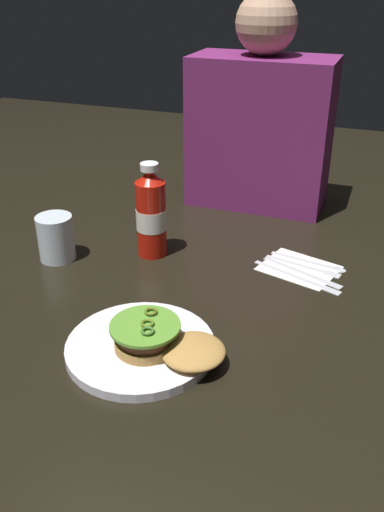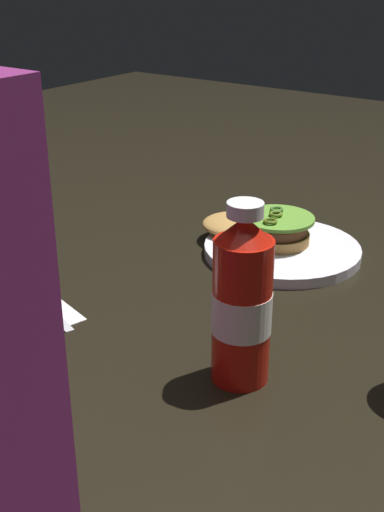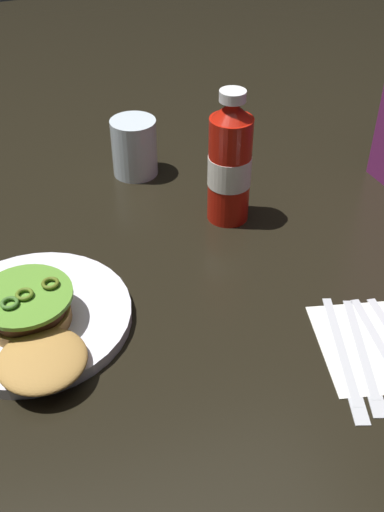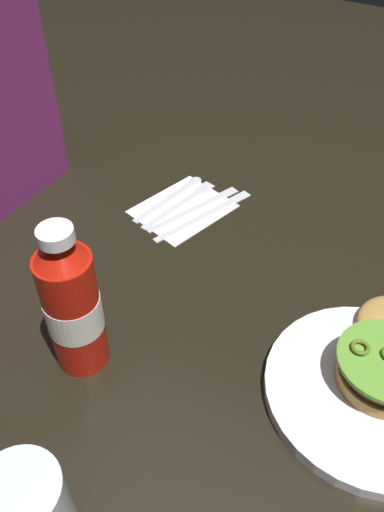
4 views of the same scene
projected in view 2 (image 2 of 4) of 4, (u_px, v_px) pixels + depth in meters
name	position (u px, v px, depth m)	size (l,w,h in m)	color
ground_plane	(261.00, 295.00, 0.98)	(3.00, 3.00, 0.00)	black
dinner_plate	(282.00, 250.00, 1.11)	(0.26, 0.26, 0.02)	white
burger_sandwich	(261.00, 227.00, 1.13)	(0.20, 0.12, 0.05)	#B0813F
ketchup_bottle	(242.00, 303.00, 0.75)	(0.07, 0.07, 0.22)	red
napkin	(19.00, 311.00, 0.93)	(0.16, 0.13, 0.00)	white
steak_knife	(36.00, 294.00, 0.98)	(0.20, 0.09, 0.00)	silver
butter_knife	(21.00, 300.00, 0.96)	(0.19, 0.09, 0.00)	silver
fork_utensil	(3.00, 308.00, 0.94)	(0.18, 0.05, 0.00)	silver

